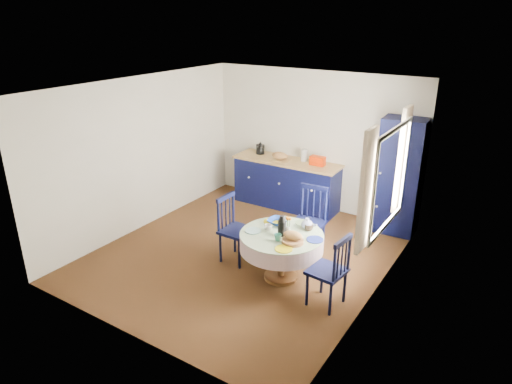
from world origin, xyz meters
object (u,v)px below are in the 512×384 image
kitchen_counter (287,182)px  cobalt_bowl (278,222)px  pantry_cabinet (399,177)px  chair_left (234,228)px  chair_far (309,221)px  mug_c (309,227)px  mug_a (268,228)px  mug_b (278,237)px  dining_table (282,242)px  chair_right (330,270)px  mug_d (285,220)px

kitchen_counter → cobalt_bowl: size_ratio=7.39×
pantry_cabinet → chair_left: 2.82m
chair_left → kitchen_counter: bearing=9.5°
kitchen_counter → chair_far: (1.16, -1.42, 0.06)m
kitchen_counter → mug_c: 2.44m
mug_a → mug_b: (0.26, -0.18, 0.00)m
mug_a → dining_table: bearing=3.2°
dining_table → chair_far: 0.84m
dining_table → chair_right: chair_right is taller
kitchen_counter → chair_far: 1.83m
mug_a → mug_c: (0.46, 0.30, 0.00)m
chair_right → mug_a: bearing=-95.5°
chair_far → mug_d: (-0.12, -0.53, 0.19)m
chair_left → cobalt_bowl: chair_left is taller
pantry_cabinet → chair_right: size_ratio=1.97×
cobalt_bowl → pantry_cabinet: bearing=62.6°
kitchen_counter → mug_c: (1.42, -1.97, 0.25)m
kitchen_counter → chair_far: bearing=-51.8°
pantry_cabinet → kitchen_counter: bearing=177.4°
mug_d → cobalt_bowl: 0.10m
pantry_cabinet → cobalt_bowl: 2.32m
chair_far → mug_d: chair_far is taller
kitchen_counter → dining_table: size_ratio=1.81×
dining_table → mug_a: dining_table is taller
chair_left → mug_b: 0.95m
cobalt_bowl → chair_right: bearing=-24.7°
dining_table → cobalt_bowl: size_ratio=4.08×
chair_left → mug_c: chair_left is taller
dining_table → mug_c: dining_table is taller
dining_table → mug_b: (0.04, -0.19, 0.16)m
mug_d → chair_far: bearing=77.0°
chair_far → mug_b: size_ratio=10.84×
kitchen_counter → chair_far: size_ratio=1.94×
kitchen_counter → dining_table: kitchen_counter is taller
chair_right → mug_d: bearing=-113.3°
chair_left → mug_d: bearing=-71.5°
mug_c → dining_table: bearing=-130.2°
mug_b → cobalt_bowl: mug_b is taller
chair_far → mug_a: bearing=-107.2°
chair_left → chair_far: 1.12m
kitchen_counter → chair_right: bearing=-52.5°
mug_b → cobalt_bowl: size_ratio=0.35×
dining_table → mug_a: bearing=-176.8°
chair_left → chair_far: chair_far is taller
chair_left → mug_b: chair_left is taller
mug_d → cobalt_bowl: mug_d is taller
dining_table → chair_right: (0.80, -0.22, -0.07)m
mug_a → chair_left: bearing=171.3°
mug_a → kitchen_counter: bearing=113.0°
chair_left → mug_c: 1.12m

